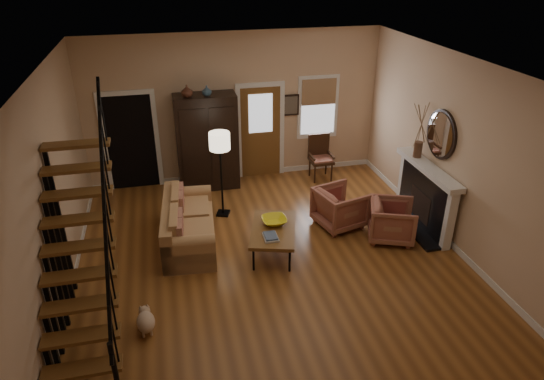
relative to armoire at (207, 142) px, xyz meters
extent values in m
plane|color=brown|center=(0.70, -3.15, -1.05)|extent=(7.00, 7.00, 0.00)
plane|color=white|center=(0.70, -3.15, 2.25)|extent=(7.00, 7.00, 0.00)
cube|color=#D6B089|center=(0.70, 0.35, 0.60)|extent=(6.50, 0.04, 3.30)
cube|color=#D6B089|center=(-2.55, -3.15, 0.60)|extent=(0.04, 7.00, 3.30)
cube|color=#D6B089|center=(3.95, -3.15, 0.60)|extent=(0.04, 7.00, 3.30)
cube|color=black|center=(-1.60, 0.50, 0.00)|extent=(1.00, 0.36, 2.10)
cube|color=brown|center=(1.25, 0.33, 0.00)|extent=(0.90, 0.06, 2.10)
cube|color=silver|center=(2.60, 0.32, 0.50)|extent=(0.96, 0.06, 1.46)
cube|color=black|center=(3.83, -2.65, -0.48)|extent=(0.24, 1.60, 1.15)
cube|color=white|center=(3.77, -2.65, 0.15)|extent=(0.30, 1.95, 0.10)
cylinder|color=silver|center=(3.90, -2.65, 0.80)|extent=(0.05, 0.90, 0.90)
imported|color=#4C2619|center=(-0.35, -0.10, 1.17)|extent=(0.24, 0.24, 0.25)
imported|color=#334C60|center=(0.05, -0.10, 1.16)|extent=(0.20, 0.20, 0.21)
imported|color=yellow|center=(0.84, -2.76, -0.51)|extent=(0.44, 0.44, 0.11)
imported|color=brown|center=(3.00, -2.96, -0.68)|extent=(1.04, 1.03, 0.74)
imported|color=brown|center=(2.24, -2.29, -0.67)|extent=(1.03, 1.01, 0.77)
camera|label=1|loc=(-0.87, -9.88, 3.80)|focal=32.00mm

